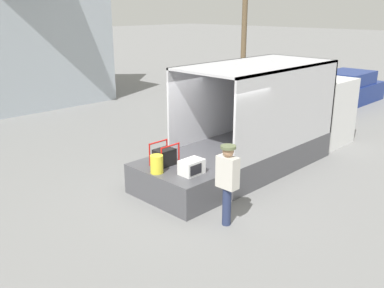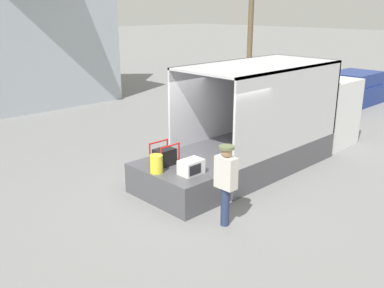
{
  "view_description": "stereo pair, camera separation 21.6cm",
  "coord_description": "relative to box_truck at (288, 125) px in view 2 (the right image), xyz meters",
  "views": [
    {
      "loc": [
        -7.05,
        -6.77,
        4.27
      ],
      "look_at": [
        -0.43,
        -0.2,
        1.28
      ],
      "focal_mm": 40.0,
      "sensor_mm": 36.0,
      "label": 1
    },
    {
      "loc": [
        -6.9,
        -6.92,
        4.27
      ],
      "look_at": [
        -0.43,
        -0.2,
        1.28
      ],
      "focal_mm": 40.0,
      "sensor_mm": 36.0,
      "label": 2
    }
  ],
  "objects": [
    {
      "name": "utility_pole",
      "position": [
        7.36,
        7.45,
        3.13
      ],
      "size": [
        1.8,
        0.28,
        7.73
      ],
      "color": "brown",
      "rests_on": "ground"
    },
    {
      "name": "ground_plane",
      "position": [
        -3.77,
        0.0,
        -0.89
      ],
      "size": [
        160.0,
        160.0,
        0.0
      ],
      "primitive_type": "plane",
      "color": "gray"
    },
    {
      "name": "microwave",
      "position": [
        -4.54,
        -0.52,
        0.01
      ],
      "size": [
        0.53,
        0.38,
        0.33
      ],
      "color": "white",
      "rests_on": "tailgate_deck"
    },
    {
      "name": "pickup_truck_blue",
      "position": [
        7.68,
        2.01,
        -0.29
      ],
      "size": [
        5.52,
        1.89,
        1.45
      ],
      "color": "navy",
      "rests_on": "ground"
    },
    {
      "name": "portable_generator",
      "position": [
        -4.56,
        0.34,
        0.05
      ],
      "size": [
        0.58,
        0.45,
        0.53
      ],
      "color": "black",
      "rests_on": "tailgate_deck"
    },
    {
      "name": "box_truck",
      "position": [
        0.0,
        0.0,
        0.0
      ],
      "size": [
        6.39,
        2.22,
        2.86
      ],
      "color": "white",
      "rests_on": "ground"
    },
    {
      "name": "worker_person",
      "position": [
        -4.72,
        -1.71,
        0.16
      ],
      "size": [
        0.31,
        0.44,
        1.71
      ],
      "color": "navy",
      "rests_on": "ground"
    },
    {
      "name": "tailgate_deck",
      "position": [
        -4.5,
        0.0,
        -0.52
      ],
      "size": [
        1.45,
        2.11,
        0.73
      ],
      "primitive_type": "cube",
      "color": "#4C4C51",
      "rests_on": "ground"
    },
    {
      "name": "orange_bucket",
      "position": [
        -5.04,
        0.08,
        0.05
      ],
      "size": [
        0.29,
        0.29,
        0.41
      ],
      "color": "yellow",
      "rests_on": "tailgate_deck"
    }
  ]
}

